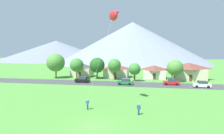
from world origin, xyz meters
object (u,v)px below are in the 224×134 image
(parked_car_green_mid_east, at_px, (125,82))
(tree_left_of_center, at_px, (114,65))
(house_left_center, at_px, (117,71))
(parked_car_black_west_end, at_px, (83,80))
(house_leftmost, at_px, (154,72))
(tree_near_left, at_px, (175,68))
(parked_car_red_east_end, at_px, (171,82))
(tree_far_right, at_px, (135,69))
(tree_right_of_center, at_px, (56,63))
(tree_near_right, at_px, (97,65))
(watcher_person, at_px, (139,109))
(house_right_center, at_px, (82,70))
(parked_car_white_mid_west, at_px, (202,84))
(tree_center, at_px, (77,65))
(kite_flyer_with_kite, at_px, (113,17))
(house_rightmost, at_px, (188,71))

(parked_car_green_mid_east, bearing_deg, tree_left_of_center, 117.64)
(house_left_center, xyz_separation_m, parked_car_black_west_end, (-7.99, -13.46, -1.45))
(house_leftmost, distance_m, parked_car_green_mid_east, 16.73)
(tree_near_left, height_order, parked_car_red_east_end, tree_near_left)
(tree_far_right, xyz_separation_m, parked_car_red_east_end, (10.29, -4.76, -2.90))
(tree_right_of_center, bearing_deg, tree_near_right, 4.96)
(watcher_person, bearing_deg, house_right_center, 119.49)
(house_right_center, xyz_separation_m, tree_far_right, (19.40, -7.87, 1.29))
(tree_far_right, xyz_separation_m, watcher_person, (2.67, -31.14, -2.89))
(tree_near_right, bearing_deg, tree_near_left, -4.75)
(tree_near_left, bearing_deg, parked_car_white_mid_west, -56.63)
(house_leftmost, xyz_separation_m, house_right_center, (-25.48, 0.03, 0.21))
(parked_car_green_mid_east, bearing_deg, parked_car_white_mid_west, -1.40)
(tree_near_left, bearing_deg, parked_car_red_east_end, -105.56)
(tree_left_of_center, height_order, tree_near_right, tree_near_right)
(parked_car_black_west_end, bearing_deg, tree_center, 122.80)
(house_left_center, height_order, watcher_person, house_left_center)
(tree_far_right, distance_m, parked_car_black_west_end, 16.02)
(tree_near_left, relative_size, tree_center, 0.96)
(house_leftmost, distance_m, watcher_person, 39.16)
(tree_left_of_center, bearing_deg, kite_flyer_with_kite, -80.87)
(parked_car_green_mid_east, bearing_deg, tree_near_right, 136.67)
(tree_center, bearing_deg, parked_car_white_mid_west, -12.98)
(house_leftmost, distance_m, tree_near_left, 9.06)
(house_left_center, distance_m, tree_center, 14.22)
(house_rightmost, xyz_separation_m, parked_car_black_west_end, (-31.77, -11.94, -1.98))
(tree_left_of_center, xyz_separation_m, tree_center, (-12.45, -0.67, -0.04))
(tree_far_right, bearing_deg, tree_near_right, 165.48)
(kite_flyer_with_kite, bearing_deg, parked_car_white_mid_west, 43.63)
(parked_car_black_west_end, height_order, watcher_person, parked_car_black_west_end)
(tree_right_of_center, bearing_deg, house_right_center, 38.07)
(parked_car_white_mid_west, bearing_deg, tree_near_right, 160.87)
(parked_car_green_mid_east, bearing_deg, tree_near_left, 29.47)
(parked_car_white_mid_west, bearing_deg, tree_center, 167.02)
(watcher_person, bearing_deg, parked_car_red_east_end, 73.89)
(house_right_center, bearing_deg, parked_car_white_mid_west, -22.19)
(tree_center, distance_m, tree_near_right, 6.71)
(tree_center, distance_m, parked_car_red_east_end, 30.17)
(tree_right_of_center, distance_m, watcher_person, 44.63)
(house_right_center, height_order, parked_car_black_west_end, house_right_center)
(house_rightmost, relative_size, tree_center, 1.56)
(tree_near_right, relative_size, kite_flyer_with_kite, 0.43)
(tree_near_right, height_order, parked_car_black_west_end, tree_near_right)
(tree_left_of_center, relative_size, parked_car_black_west_end, 1.61)
(house_left_center, distance_m, parked_car_white_mid_west, 28.85)
(kite_flyer_with_kite, bearing_deg, parked_car_red_east_end, 59.56)
(parked_car_white_mid_west, xyz_separation_m, kite_flyer_with_kite, (-19.62, -18.70, 14.18))
(parked_car_white_mid_west, relative_size, parked_car_red_east_end, 1.00)
(house_rightmost, bearing_deg, tree_right_of_center, -173.94)
(tree_center, height_order, parked_car_white_mid_west, tree_center)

